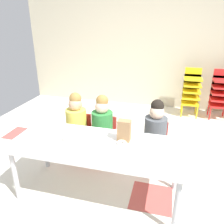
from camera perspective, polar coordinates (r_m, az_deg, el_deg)
ground_plane at (r=2.97m, az=1.82°, el=-13.87°), size 5.25×4.87×0.02m
back_wall at (r=4.82m, az=9.15°, el=17.84°), size 5.25×0.10×2.79m
craft_table at (r=2.26m, az=-3.67°, el=-9.26°), size 1.74×0.70×0.61m
seated_child_near_camera at (r=2.90m, az=-9.01°, el=-2.15°), size 0.32×0.31×0.92m
seated_child_middle_seat at (r=2.79m, az=-2.44°, el=-2.93°), size 0.32×0.31×0.92m
seated_child_far_right at (r=2.68m, az=11.01°, el=-4.41°), size 0.33×0.33×0.92m
kid_chair_yellow_stack at (r=4.56m, az=19.58°, el=5.39°), size 0.32×0.30×0.92m
kid_chair_red_stack at (r=4.64m, az=25.87°, el=4.68°), size 0.32×0.30×0.92m
paper_bag_brown at (r=2.25m, az=3.12°, el=-4.73°), size 0.13×0.09×0.22m
paper_plate_near_edge at (r=2.34m, az=-11.27°, el=-6.87°), size 0.18×0.18×0.01m
donut_powdered_on_plate at (r=2.33m, az=-11.31°, el=-6.41°), size 0.11×0.11×0.03m
donut_powdered_loose at (r=2.22m, az=2.44°, el=-7.87°), size 0.10×0.10×0.03m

